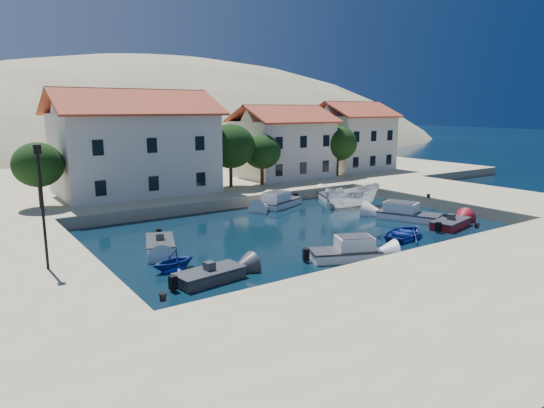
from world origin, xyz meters
The scene contains 22 objects.
ground centered at (0.00, 0.00, 0.00)m, with size 400.00×400.00×0.00m, color black.
quay_south centered at (0.00, -6.00, 0.50)m, with size 52.00×12.00×1.00m, color tan.
quay_east centered at (20.50, 10.00, 0.50)m, with size 11.00×20.00×1.00m, color tan.
quay_west centered at (-19.00, 10.00, 0.50)m, with size 8.00×20.00×1.00m, color tan.
quay_north centered at (2.00, 38.00, 0.50)m, with size 80.00×36.00×1.00m, color tan.
hills centered at (20.64, 123.62, -23.40)m, with size 254.00×176.00×99.00m.
building_left centered at (-6.00, 28.00, 5.94)m, with size 14.70×9.45×9.70m.
building_mid centered at (12.00, 29.00, 5.22)m, with size 10.50×8.40×8.30m.
building_right centered at (24.00, 30.00, 5.47)m, with size 9.45×8.40×8.80m.
trees centered at (4.51, 25.46, 4.84)m, with size 37.30×5.30×6.45m.
lamppost centered at (-17.50, 8.00, 4.75)m, with size 0.35×0.25×6.22m.
bollards centered at (2.80, 3.87, 1.15)m, with size 29.36×9.56×0.30m.
motorboat_grey_sw centered at (-10.36, 4.27, 0.29)m, with size 3.90×2.11×1.25m.
cabin_cruiser_south centered at (-1.94, 2.99, 0.48)m, with size 4.49×3.29×1.60m.
rowboat_south centered at (5.17, 4.45, 0.00)m, with size 3.08×4.31×0.89m, color navy.
motorboat_red_se centered at (10.28, 4.43, 0.29)m, with size 4.15×2.56×1.25m.
cabin_cruiser_east centered at (9.65, 7.94, 0.48)m, with size 3.83×5.35×1.60m.
boat_east centered at (9.61, 14.52, 0.00)m, with size 2.17×5.77×2.23m, color white.
motorboat_white_ne centered at (10.22, 18.28, 0.29)m, with size 3.33×4.39×1.25m.
rowboat_west centered at (-11.20, 7.03, 0.00)m, with size 2.24×2.60×1.37m, color navy.
motorboat_white_west centered at (-10.25, 11.45, 0.29)m, with size 2.96×4.27×1.25m.
cabin_cruiser_north centered at (4.26, 18.50, 0.48)m, with size 5.25×3.75×1.60m.
Camera 1 is at (-21.33, -17.60, 8.91)m, focal length 32.00 mm.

